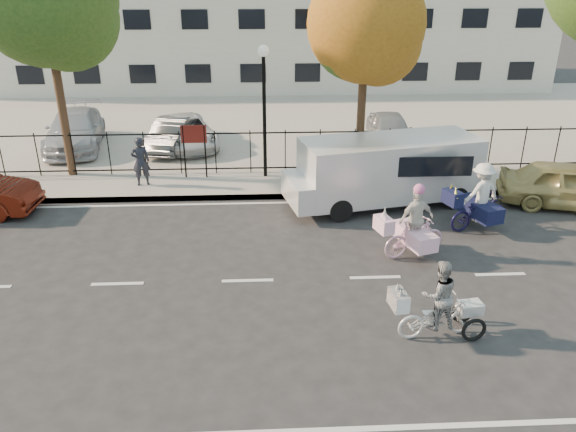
{
  "coord_description": "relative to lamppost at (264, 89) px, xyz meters",
  "views": [
    {
      "loc": [
        0.38,
        -11.37,
        6.67
      ],
      "look_at": [
        1.0,
        1.2,
        1.1
      ],
      "focal_mm": 35.0,
      "sensor_mm": 36.0,
      "label": 1
    }
  ],
  "objects": [
    {
      "name": "tree_west",
      "position": [
        -6.52,
        0.56,
        2.66
      ],
      "size": [
        4.5,
        4.5,
        8.25
      ],
      "color": "#442D1D",
      "rests_on": "ground"
    },
    {
      "name": "iron_fence",
      "position": [
        -0.5,
        0.4,
        -2.21
      ],
      "size": [
        58.0,
        0.06,
        1.5
      ],
      "primitive_type": null,
      "color": "black",
      "rests_on": "sidewalk"
    },
    {
      "name": "zebra_trike",
      "position": [
        3.25,
        -9.1,
        -2.47
      ],
      "size": [
        1.94,
        0.88,
        1.65
      ],
      "rotation": [
        0.0,
        0.0,
        1.71
      ],
      "color": "white",
      "rests_on": "ground"
    },
    {
      "name": "building",
      "position": [
        -0.5,
        18.2,
        -0.11
      ],
      "size": [
        34.0,
        10.0,
        6.0
      ],
      "primitive_type": "cube",
      "color": "silver",
      "rests_on": "ground"
    },
    {
      "name": "gold_sedan",
      "position": [
        9.13,
        -2.81,
        -2.42
      ],
      "size": [
        4.37,
        2.73,
        1.39
      ],
      "primitive_type": "imported",
      "rotation": [
        0.0,
        0.0,
        1.28
      ],
      "color": "tan",
      "rests_on": "ground"
    },
    {
      "name": "lot_car_d",
      "position": [
        4.97,
        3.26,
        -2.31
      ],
      "size": [
        1.7,
        3.9,
        1.31
      ],
      "primitive_type": "imported",
      "rotation": [
        0.0,
        0.0,
        -0.04
      ],
      "color": "#95999C",
      "rests_on": "parking_lot"
    },
    {
      "name": "ground",
      "position": [
        -0.5,
        -6.8,
        -3.11
      ],
      "size": [
        120.0,
        120.0,
        0.0
      ],
      "primitive_type": "plane",
      "color": "#333334"
    },
    {
      "name": "lamppost",
      "position": [
        0.0,
        0.0,
        0.0
      ],
      "size": [
        0.36,
        0.36,
        4.33
      ],
      "color": "black",
      "rests_on": "sidewalk"
    },
    {
      "name": "sidewalk",
      "position": [
        -0.5,
        -0.7,
        -3.04
      ],
      "size": [
        60.0,
        2.2,
        0.15
      ],
      "primitive_type": "cube",
      "color": "#A8A399",
      "rests_on": "ground"
    },
    {
      "name": "curb",
      "position": [
        -0.5,
        -1.75,
        -3.04
      ],
      "size": [
        60.0,
        0.1,
        0.15
      ],
      "primitive_type": "cube",
      "color": "#A8A399",
      "rests_on": "ground"
    },
    {
      "name": "lot_car_c",
      "position": [
        -3.59,
        3.3,
        -2.37
      ],
      "size": [
        1.86,
        3.73,
        1.17
      ],
      "primitive_type": "imported",
      "rotation": [
        0.0,
        0.0,
        -0.18
      ],
      "color": "#484B4F",
      "rests_on": "parking_lot"
    },
    {
      "name": "white_van",
      "position": [
        3.62,
        -2.3,
        -1.98
      ],
      "size": [
        6.12,
        3.03,
        2.05
      ],
      "rotation": [
        0.0,
        0.0,
        0.21
      ],
      "color": "white",
      "rests_on": "ground"
    },
    {
      "name": "street_sign",
      "position": [
        -2.35,
        0.0,
        -1.7
      ],
      "size": [
        0.85,
        0.06,
        1.8
      ],
      "color": "black",
      "rests_on": "sidewalk"
    },
    {
      "name": "pedestrian",
      "position": [
        -4.03,
        -0.67,
        -2.16
      ],
      "size": [
        0.66,
        0.52,
        1.61
      ],
      "primitive_type": "imported",
      "rotation": [
        0.0,
        0.0,
        3.4
      ],
      "color": "black",
      "rests_on": "sidewalk"
    },
    {
      "name": "parking_lot",
      "position": [
        -0.5,
        8.2,
        -3.04
      ],
      "size": [
        60.0,
        15.6,
        0.15
      ],
      "primitive_type": "cube",
      "color": "#A8A399",
      "rests_on": "ground"
    },
    {
      "name": "unicorn_bike",
      "position": [
        3.63,
        -5.75,
        -2.4
      ],
      "size": [
        1.96,
        1.42,
        1.93
      ],
      "rotation": [
        0.0,
        0.0,
        1.88
      ],
      "color": "#F7BCD9",
      "rests_on": "ground"
    },
    {
      "name": "road_markings",
      "position": [
        -0.5,
        -6.8,
        -3.11
      ],
      "size": [
        60.0,
        9.52,
        0.01
      ],
      "primitive_type": null,
      "color": "silver",
      "rests_on": "ground"
    },
    {
      "name": "lot_car_a",
      "position": [
        -7.44,
        3.73,
        -2.26
      ],
      "size": [
        2.71,
        5.11,
        1.41
      ],
      "primitive_type": "imported",
      "rotation": [
        0.0,
        0.0,
        0.16
      ],
      "color": "#B9BAC1",
      "rests_on": "parking_lot"
    },
    {
      "name": "lot_car_b",
      "position": [
        -3.1,
        3.69,
        -2.37
      ],
      "size": [
        3.22,
        4.7,
        1.19
      ],
      "primitive_type": "imported",
      "rotation": [
        0.0,
        0.0,
        0.32
      ],
      "color": "silver",
      "rests_on": "parking_lot"
    },
    {
      "name": "tree_mid",
      "position": [
        3.43,
        0.56,
        1.76
      ],
      "size": [
        3.8,
        3.8,
        6.96
      ],
      "color": "#442D1D",
      "rests_on": "ground"
    },
    {
      "name": "bull_bike",
      "position": [
        5.83,
        -4.21,
        -2.35
      ],
      "size": [
        2.11,
        1.49,
        1.9
      ],
      "rotation": [
        0.0,
        0.0,
        1.9
      ],
      "color": "#141038",
      "rests_on": "ground"
    }
  ]
}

